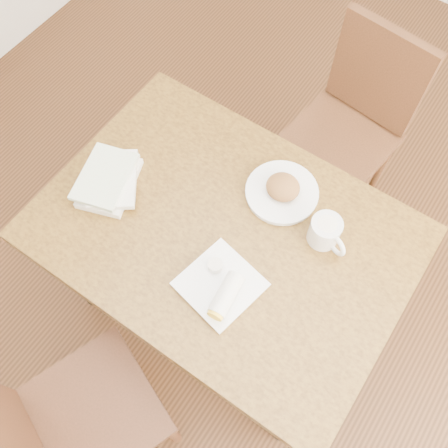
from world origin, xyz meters
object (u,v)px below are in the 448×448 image
Objects in this scene: table at (224,241)px; chair_near at (63,426)px; chair_far at (353,119)px; plate_burrito at (222,288)px; coffee_mug at (326,232)px; book_stack at (109,180)px; plate_scone at (282,191)px.

chair_near reaches higher than table.
chair_far reaches higher than plate_burrito.
coffee_mug is at bearing 68.32° from chair_near.
table is at bearing -96.57° from chair_far.
chair_near is 3.27× the size of book_stack.
chair_far is at bearing 88.86° from plate_scone.
chair_far is 1.08m from book_stack.
chair_near reaches higher than plate_burrito.
plate_burrito is at bearing -57.44° from table.
plate_burrito is at bearing -86.01° from plate_scone.
chair_far is 0.75m from coffee_mug.
coffee_mug is at bearing 18.36° from book_stack.
coffee_mug is 0.56× the size of plate_burrito.
chair_far is at bearing 60.10° from book_stack.
plate_scone reaches higher than plate_burrito.
table is 4.21× the size of book_stack.
chair_near is at bearing -111.68° from coffee_mug.
coffee_mug is 0.51× the size of book_stack.
chair_near is 1.62m from chair_far.
coffee_mug is at bearing 29.29° from table.
chair_near is at bearing -96.29° from table.
chair_near is at bearing -63.89° from book_stack.
table is 8.34× the size of coffee_mug.
chair_near is 1.05m from plate_scone.
table is at bearing 83.71° from chair_near.
plate_scone is (0.08, 0.23, 0.11)m from table.
table is at bearing 122.56° from plate_burrito.
plate_scone reaches higher than table.
plate_scone is 0.96× the size of plate_burrito.
chair_near is 1.04m from coffee_mug.
coffee_mug is 0.76m from book_stack.
coffee_mug is (0.19, -0.68, 0.26)m from chair_far.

